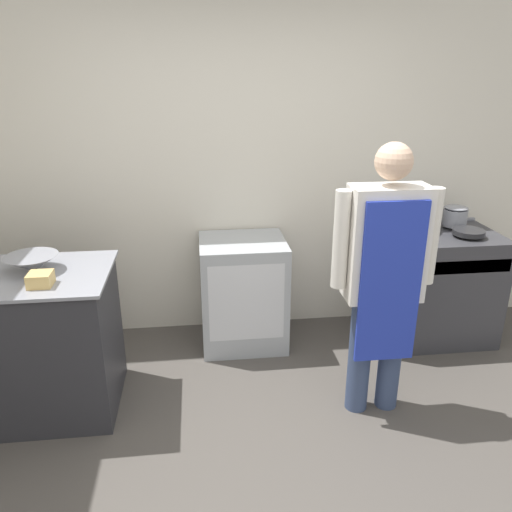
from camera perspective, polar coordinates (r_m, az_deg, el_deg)
name	(u,v)px	position (r m, az deg, el deg)	size (l,w,h in m)	color
ground_plane	(271,497)	(2.84, 1.77, -25.87)	(14.00, 14.00, 0.00)	#4C4742
wall_back	(237,166)	(3.93, -2.21, 10.19)	(8.00, 0.05, 2.70)	silver
prep_counter	(25,343)	(3.46, -24.91, -9.01)	(1.12, 0.73, 0.92)	#2D2D33
stove	(430,285)	(4.23, 19.30, -3.15)	(0.94, 0.65, 0.90)	#38383D
fridge_unit	(243,292)	(3.90, -1.49, -4.18)	(0.65, 0.57, 0.85)	#A8ADB2
person_cook	(384,269)	(3.01, 14.41, -1.48)	(0.63, 0.24, 1.70)	#38476B
mixing_bowl	(32,263)	(3.26, -24.22, -0.77)	(0.31, 0.31, 0.10)	gray
plastic_tub	(40,279)	(3.03, -23.42, -2.46)	(0.13, 0.13, 0.08)	#D8B266
stock_pot	(407,211)	(4.05, 16.88, 4.98)	(0.32, 0.32, 0.27)	gray
saute_pan	(469,232)	(4.07, 23.13, 2.53)	(0.24, 0.24, 0.04)	#262628
sauce_pot	(455,216)	(4.24, 21.80, 4.31)	(0.19, 0.19, 0.16)	gray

